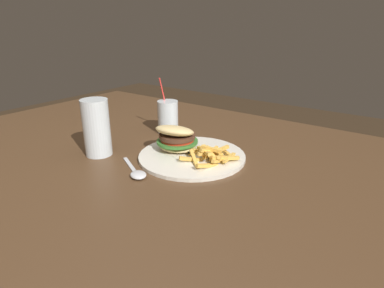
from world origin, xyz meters
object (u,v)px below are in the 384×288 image
at_px(juice_glass, 168,118).
at_px(spoon, 137,174).
at_px(beer_glass, 97,129).
at_px(meal_plate_near, 186,148).

height_order(juice_glass, spoon, juice_glass).
bearing_deg(juice_glass, beer_glass, 82.07).
height_order(meal_plate_near, juice_glass, juice_glass).
height_order(beer_glass, juice_glass, juice_glass).
height_order(beer_glass, spoon, beer_glass).
bearing_deg(meal_plate_near, spoon, 83.21).
distance_m(meal_plate_near, spoon, 0.18).
bearing_deg(spoon, meal_plate_near, 111.26).
relative_size(beer_glass, juice_glass, 0.86).
xyz_separation_m(meal_plate_near, juice_glass, (0.18, -0.13, 0.03)).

